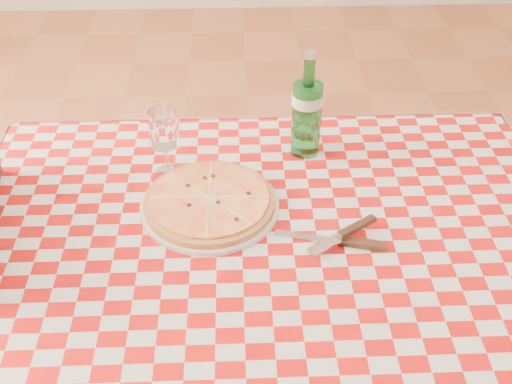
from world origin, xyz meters
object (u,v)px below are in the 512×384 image
Objects in this scene: wine_glass at (165,143)px; water_bottle at (307,104)px; pizza_plate at (210,201)px; dining_table at (266,265)px.

water_bottle is at bearing 13.26° from wine_glass.
water_bottle is (0.23, 0.21, 0.11)m from pizza_plate.
pizza_plate is at bearing 145.77° from dining_table.
pizza_plate is 0.18m from wine_glass.
dining_table is 0.19m from pizza_plate.
pizza_plate is 0.33m from water_bottle.
water_bottle reaches higher than dining_table.
pizza_plate reaches higher than dining_table.
water_bottle reaches higher than wine_glass.
wine_glass is (-0.10, 0.13, 0.06)m from pizza_plate.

